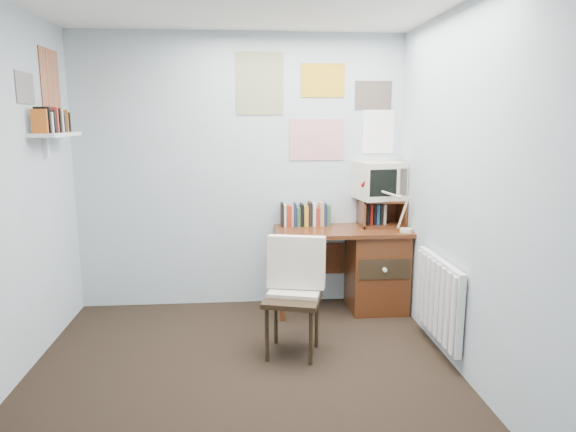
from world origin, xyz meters
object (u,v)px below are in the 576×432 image
radiator (438,298)px  desk_lamp (407,209)px  desk (370,266)px  crt_tv (379,179)px  tv_riser (381,212)px  desk_chair (293,300)px  wall_shelf (56,134)px

radiator → desk_lamp: bearing=91.5°
desk → radiator: (0.29, -0.93, 0.01)m
crt_tv → radiator: size_ratio=0.49×
desk_lamp → tv_riser: desk_lamp is taller
desk → desk_lamp: desk_lamp is taller
desk_chair → tv_riser: (0.92, 1.00, 0.46)m
desk_chair → desk_lamp: desk_lamp is taller
desk_lamp → wall_shelf: bearing=-175.8°
desk_lamp → tv_riser: size_ratio=1.02×
desk_chair → tv_riser: 1.43m
tv_riser → crt_tv: 0.31m
desk_lamp → wall_shelf: (-2.84, -0.21, 0.66)m
desk_lamp → wall_shelf: wall_shelf is taller
desk → tv_riser: tv_riser is taller
desk_chair → desk_lamp: size_ratio=2.09×
desk → desk_lamp: bearing=-32.8°
desk_chair → crt_tv: (0.90, 1.02, 0.77)m
radiator → crt_tv: bearing=100.5°
radiator → wall_shelf: wall_shelf is taller
desk → wall_shelf: 2.87m
desk → wall_shelf: bearing=-171.6°
tv_riser → radiator: 1.15m
desk_chair → wall_shelf: (-1.77, 0.51, 1.20)m
radiator → tv_riser: bearing=99.3°
desk → desk_chair: size_ratio=1.41×
desk_lamp → tv_riser: 0.33m
desk_lamp → radiator: 0.93m
desk → desk_lamp: (0.27, -0.17, 0.56)m
desk → radiator: 0.97m
tv_riser → radiator: bearing=-80.7°
tv_riser → radiator: tv_riser is taller
tv_riser → wall_shelf: size_ratio=0.65×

